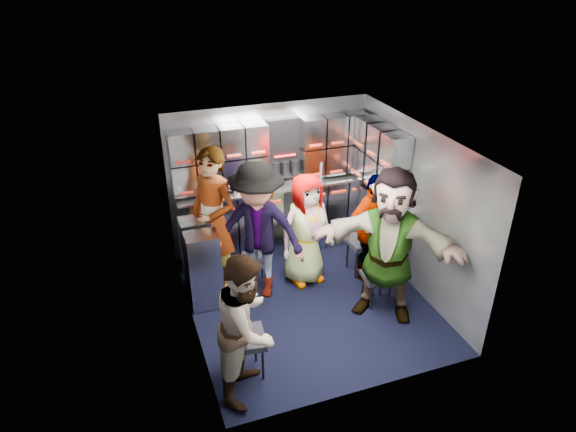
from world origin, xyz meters
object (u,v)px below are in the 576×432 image
object	(u,v)px
attendant_standing	(214,221)
attendant_arc_c	(306,230)
jump_seat_center	(301,249)
attendant_arc_b	(258,232)
jump_seat_near_right	(377,278)
attendant_arc_a	(247,326)
jump_seat_mid_left	(255,261)
attendant_arc_e	(389,245)
jump_seat_mid_right	(363,242)
attendant_arc_d	(372,229)
jump_seat_near_left	(244,341)

from	to	relation	value
attendant_standing	attendant_arc_c	bearing A→B (deg)	41.30
jump_seat_center	attendant_arc_b	bearing A→B (deg)	-158.08
jump_seat_near_right	jump_seat_center	bearing A→B (deg)	124.11
attendant_arc_a	jump_seat_mid_left	bearing A→B (deg)	14.82
jump_seat_near_right	attendant_standing	distance (m)	2.10
jump_seat_center	attendant_arc_a	bearing A→B (deg)	-124.59
attendant_standing	attendant_arc_a	xyz separation A→B (m)	(-0.09, -1.83, -0.17)
jump_seat_center	attendant_arc_e	world-z (taller)	attendant_arc_e
jump_seat_center	jump_seat_mid_right	distance (m)	0.83
jump_seat_center	jump_seat_near_right	bearing A→B (deg)	-55.89
jump_seat_mid_right	attendant_arc_c	xyz separation A→B (m)	(-0.79, 0.07, 0.30)
jump_seat_mid_left	attendant_standing	distance (m)	0.75
jump_seat_mid_left	attendant_standing	size ratio (longest dim) A/B	0.23
jump_seat_center	attendant_arc_d	world-z (taller)	attendant_arc_d
jump_seat_mid_right	attendant_arc_a	bearing A→B (deg)	-143.23
jump_seat_mid_right	attendant_arc_c	distance (m)	0.85
attendant_arc_a	attendant_arc_b	xyz separation A→B (m)	(0.54, 1.47, 0.12)
attendant_arc_a	attendant_arc_d	bearing A→B (deg)	-23.77
attendant_standing	attendant_arc_c	distance (m)	1.16
jump_seat_near_left	attendant_arc_e	distance (m)	1.94
attendant_arc_e	attendant_arc_a	bearing A→B (deg)	-123.19
jump_seat_mid_left	jump_seat_center	bearing A→B (deg)	7.28
attendant_arc_a	attendant_arc_c	size ratio (longest dim) A/B	1.03
jump_seat_mid_left	attendant_arc_e	distance (m)	1.74
jump_seat_near_right	attendant_arc_e	bearing A→B (deg)	-90.00
jump_seat_near_right	attendant_arc_e	distance (m)	0.60
attendant_standing	attendant_arc_c	xyz separation A→B (m)	(1.11, -0.28, -0.19)
attendant_arc_c	jump_seat_mid_left	bearing A→B (deg)	162.17
jump_seat_mid_right	attendant_arc_c	size ratio (longest dim) A/B	0.34
jump_seat_mid_right	attendant_arc_c	world-z (taller)	attendant_arc_c
attendant_arc_c	attendant_arc_d	distance (m)	0.83
jump_seat_near_right	jump_seat_mid_right	bearing A→B (deg)	77.07
jump_seat_mid_left	jump_seat_center	size ratio (longest dim) A/B	1.06
attendant_standing	jump_seat_mid_left	bearing A→B (deg)	33.63
jump_seat_near_left	attendant_arc_c	world-z (taller)	attendant_arc_c
jump_seat_mid_left	attendant_arc_a	size ratio (longest dim) A/B	0.28
attendant_arc_b	attendant_arc_e	world-z (taller)	attendant_arc_e
jump_seat_mid_left	jump_seat_near_right	world-z (taller)	jump_seat_mid_left
jump_seat_near_right	attendant_arc_a	xyz separation A→B (m)	(-1.83, -0.80, 0.41)
jump_seat_mid_left	attendant_arc_b	size ratio (longest dim) A/B	0.24
jump_seat_mid_right	attendant_arc_a	size ratio (longest dim) A/B	0.33
jump_seat_center	jump_seat_near_right	world-z (taller)	jump_seat_center
attendant_arc_c	attendant_arc_e	distance (m)	1.14
jump_seat_mid_right	attendant_arc_b	bearing A→B (deg)	-179.52
jump_seat_mid_left	attendant_arc_a	bearing A→B (deg)	-108.13
attendant_arc_b	jump_seat_near_right	bearing A→B (deg)	2.61
attendant_arc_c	attendant_arc_d	world-z (taller)	attendant_arc_c
jump_seat_mid_left	attendant_arc_b	world-z (taller)	attendant_arc_b
attendant_arc_b	attendant_arc_c	bearing A→B (deg)	37.36
jump_seat_center	jump_seat_near_right	size ratio (longest dim) A/B	1.00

